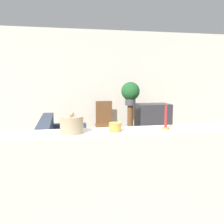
# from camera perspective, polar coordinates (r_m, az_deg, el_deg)

# --- Properties ---
(ground_plane) EXTENTS (14.00, 14.00, 0.00)m
(ground_plane) POSITION_cam_1_polar(r_m,az_deg,el_deg) (3.15, -0.69, -21.00)
(ground_plane) COLOR gray
(wall_back) EXTENTS (9.00, 0.06, 2.70)m
(wall_back) POSITION_cam_1_polar(r_m,az_deg,el_deg) (6.18, -6.61, 5.94)
(wall_back) COLOR silver
(wall_back) RESTS_ON ground_plane
(couch) EXTENTS (0.86, 1.74, 0.83)m
(couch) POSITION_cam_1_polar(r_m,az_deg,el_deg) (4.51, -11.04, -8.25)
(couch) COLOR #384256
(couch) RESTS_ON ground_plane
(tv_stand) EXTENTS (0.77, 0.52, 0.42)m
(tv_stand) POSITION_cam_1_polar(r_m,az_deg,el_deg) (5.59, 9.20, -6.05)
(tv_stand) COLOR brown
(tv_stand) RESTS_ON ground_plane
(television) EXTENTS (0.72, 0.49, 0.56)m
(television) POSITION_cam_1_polar(r_m,az_deg,el_deg) (5.50, 9.24, -1.06)
(television) COLOR #333338
(television) RESTS_ON tv_stand
(wooden_chair) EXTENTS (0.44, 0.44, 0.99)m
(wooden_chair) POSITION_cam_1_polar(r_m,az_deg,el_deg) (5.95, -1.67, -2.00)
(wooden_chair) COLOR brown
(wooden_chair) RESTS_ON ground_plane
(plant_stand) EXTENTS (0.13, 0.13, 0.92)m
(plant_stand) POSITION_cam_1_polar(r_m,az_deg,el_deg) (5.84, 4.18, -2.93)
(plant_stand) COLOR brown
(plant_stand) RESTS_ON ground_plane
(potted_plant) EXTENTS (0.42, 0.42, 0.54)m
(potted_plant) POSITION_cam_1_polar(r_m,az_deg,el_deg) (5.75, 4.25, 4.53)
(potted_plant) COLOR #4C4C51
(potted_plant) RESTS_ON plant_stand
(foreground_counter) EXTENTS (2.55, 0.44, 1.02)m
(foreground_counter) POSITION_cam_1_polar(r_m,az_deg,el_deg) (2.49, 1.45, -15.94)
(foreground_counter) COLOR silver
(foreground_counter) RESTS_ON ground_plane
(decorative_bowl) EXTENTS (0.21, 0.21, 0.20)m
(decorative_bowl) POSITION_cam_1_polar(r_m,az_deg,el_deg) (2.27, -9.18, -2.87)
(decorative_bowl) COLOR tan
(decorative_bowl) RESTS_ON foreground_counter
(candle_jar) EXTENTS (0.12, 0.12, 0.08)m
(candle_jar) POSITION_cam_1_polar(r_m,az_deg,el_deg) (2.33, 0.70, -3.45)
(candle_jar) COLOR gold
(candle_jar) RESTS_ON foreground_counter
(candlestick) EXTENTS (0.07, 0.07, 0.24)m
(candlestick) POSITION_cam_1_polar(r_m,az_deg,el_deg) (2.47, 12.17, -2.13)
(candlestick) COLOR #B7933D
(candlestick) RESTS_ON foreground_counter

